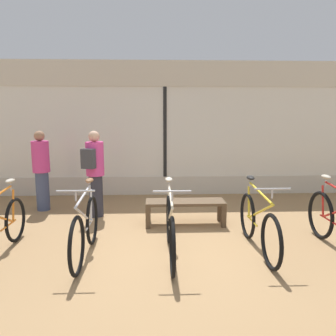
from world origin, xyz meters
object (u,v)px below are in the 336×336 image
object	(u,v)px
customer_near_rack	(41,169)
customer_by_window	(95,171)
bicycle_right	(258,224)
bicycle_left	(85,229)
bicycle_center	(170,228)
display_bench	(185,205)

from	to	relation	value
customer_near_rack	customer_by_window	distance (m)	1.26
bicycle_right	customer_near_rack	xyz separation A→B (m)	(-3.77, 2.22, 0.46)
bicycle_left	customer_by_window	distance (m)	1.91
customer_near_rack	bicycle_left	bearing A→B (deg)	-59.88
customer_by_window	customer_near_rack	bearing A→B (deg)	157.21
bicycle_center	customer_near_rack	distance (m)	3.47
bicycle_center	bicycle_right	world-z (taller)	bicycle_center
customer_near_rack	bicycle_center	bearing A→B (deg)	-43.15
bicycle_right	customer_by_window	xyz separation A→B (m)	(-2.61, 1.73, 0.49)
bicycle_center	bicycle_right	xyz separation A→B (m)	(1.26, 0.13, -0.01)
bicycle_center	customer_by_window	size ratio (longest dim) A/B	1.10
bicycle_left	bicycle_right	size ratio (longest dim) A/B	0.96
display_bench	customer_near_rack	xyz separation A→B (m)	(-2.84, 1.03, 0.49)
bicycle_left	customer_near_rack	world-z (taller)	customer_near_rack
customer_near_rack	customer_by_window	world-z (taller)	customer_by_window
customer_near_rack	customer_by_window	bearing A→B (deg)	-22.79
customer_near_rack	display_bench	bearing A→B (deg)	-19.95
bicycle_left	customer_near_rack	distance (m)	2.73
bicycle_left	display_bench	world-z (taller)	bicycle_left
bicycle_left	customer_by_window	bearing A→B (deg)	95.72
customer_near_rack	customer_by_window	xyz separation A→B (m)	(1.17, -0.49, 0.03)
customer_near_rack	customer_by_window	size ratio (longest dim) A/B	0.99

